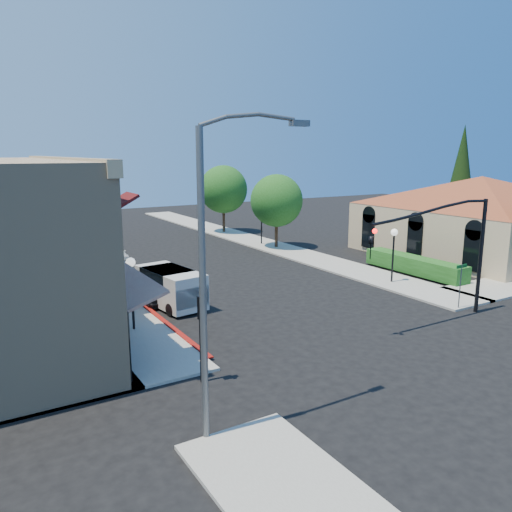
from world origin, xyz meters
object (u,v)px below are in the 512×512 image
parked_car_c (115,253)px  parked_car_a (151,292)px  lamppost_right_far (262,215)px  white_van (171,285)px  street_tree_a (277,201)px  conifer_far (461,172)px  lamppost_right_near (394,242)px  lamppost_left_far (70,234)px  street_tree_b (223,189)px  cobra_streetlight (214,264)px  street_name_sign (461,279)px  parked_car_b (168,286)px  signal_mast_arm (455,240)px  lamppost_left_near (131,275)px  parked_car_d (76,240)px  secondary_signal (202,323)px

parked_car_c → parked_car_a: bearing=-92.2°
lamppost_right_far → white_van: bearing=-136.6°
street_tree_a → white_van: bearing=-141.9°
conifer_far → lamppost_right_near: conifer_far is taller
lamppost_left_far → lamppost_right_far: (17.00, 2.00, 0.00)m
street_tree_a → street_tree_b: size_ratio=0.92×
cobra_streetlight → white_van: bearing=74.0°
lamppost_right_near → parked_car_a: lamppost_right_near is taller
street_name_sign → lamppost_right_far: size_ratio=0.70×
cobra_streetlight → parked_car_c: (4.35, 26.35, -4.73)m
lamppost_right_far → street_name_sign: bearing=-92.6°
lamppost_right_near → parked_car_b: 14.37m
signal_mast_arm → parked_car_b: (-10.66, 11.50, -3.53)m
street_name_sign → lamppost_right_far: 21.85m
signal_mast_arm → lamppost_left_far: size_ratio=2.24×
cobra_streetlight → lamppost_left_near: size_ratio=2.61×
parked_car_a → parked_car_d: (0.00, 19.99, -0.01)m
signal_mast_arm → lamppost_left_near: size_ratio=2.24×
lamppost_right_near → parked_car_d: bearing=121.5°
secondary_signal → lamppost_left_far: (-0.50, 20.59, 0.42)m
cobra_streetlight → street_tree_a: bearing=53.2°
parked_car_b → secondary_signal: bearing=-106.7°
street_name_sign → parked_car_d: size_ratio=0.60×
conifer_far → street_name_sign: bearing=-142.4°
street_tree_b → secondary_signal: street_tree_b is taller
lamppost_left_far → parked_car_b: lamppost_left_far is taller
parked_car_a → street_tree_b: bearing=52.8°
signal_mast_arm → white_van: signal_mast_arm is taller
street_tree_a → lamppost_left_near: street_tree_a is taller
street_name_sign → lamppost_right_far: (1.00, 21.80, 1.04)m
lamppost_right_far → parked_car_c: 13.48m
cobra_streetlight → lamppost_left_near: 10.34m
street_name_sign → lamppost_left_near: (-16.00, 5.80, 1.04)m
signal_mast_arm → street_name_sign: bearing=23.2°
street_name_sign → lamppost_right_near: bearing=80.2°
conifer_far → street_tree_b: conifer_far is taller
white_van → parked_car_b: (0.69, 2.22, -0.62)m
secondary_signal → street_name_sign: (15.50, 0.79, -0.62)m
street_tree_a → lamppost_left_near: (-17.30, -14.00, -1.46)m
secondary_signal → parked_car_c: bearing=82.1°
white_van → cobra_streetlight: bearing=-106.0°
parked_car_a → parked_car_c: size_ratio=0.93×
secondary_signal → street_tree_a: bearing=50.8°
parked_car_d → cobra_streetlight: bearing=-101.5°
conifer_far → lamppost_right_far: 20.72m
cobra_streetlight → lamppost_left_far: size_ratio=2.61×
secondary_signal → lamppost_right_far: size_ratio=0.93×
conifer_far → parked_car_a: bearing=-170.0°
street_tree_a → signal_mast_arm: size_ratio=0.81×
signal_mast_arm → parked_car_b: 16.07m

